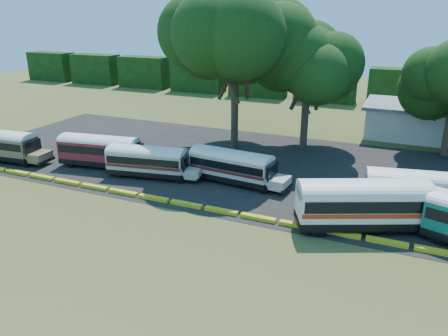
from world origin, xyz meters
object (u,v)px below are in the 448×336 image
at_px(bus_red, 101,149).
at_px(bus_white_red, 366,202).
at_px(bus_beige, 1,144).
at_px(tree_west, 235,38).
at_px(bus_cream_west, 149,160).

relative_size(bus_red, bus_white_red, 0.88).
height_order(bus_beige, bus_red, bus_red).
xyz_separation_m(bus_white_red, tree_west, (-15.65, 14.14, 9.85)).
height_order(bus_red, bus_cream_west, bus_red).
bearing_deg(bus_white_red, tree_west, 113.93).
relative_size(bus_white_red, tree_west, 0.67).
bearing_deg(bus_cream_west, bus_white_red, -17.75).
height_order(bus_beige, bus_cream_west, bus_beige).
height_order(bus_cream_west, tree_west, tree_west).
xyz_separation_m(bus_beige, tree_west, (20.16, 13.43, 10.09)).
distance_m(bus_red, bus_white_red, 25.43).
bearing_deg(bus_beige, bus_red, 8.15).
bearing_deg(bus_white_red, bus_beige, 154.90).
xyz_separation_m(bus_cream_west, tree_west, (3.81, 11.46, 10.24)).
height_order(bus_beige, bus_white_red, bus_white_red).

